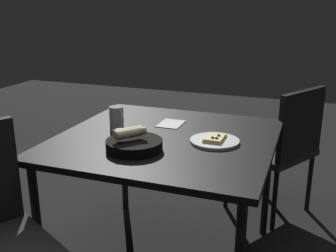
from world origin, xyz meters
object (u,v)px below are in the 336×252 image
bread_basket (133,143)px  beer_glass (117,119)px  dining_table (166,148)px  chair_near (282,143)px  pizza_plate (215,140)px

bread_basket → beer_glass: bearing=-139.9°
bread_basket → beer_glass: 0.32m
dining_table → chair_near: 0.89m
bread_basket → chair_near: (-0.94, 0.58, -0.25)m
dining_table → beer_glass: bearing=-94.9°
bread_basket → beer_glass: (-0.24, -0.21, 0.02)m
dining_table → pizza_plate: pizza_plate is taller
bread_basket → beer_glass: size_ratio=2.09×
pizza_plate → bread_basket: bearing=-55.3°
dining_table → bread_basket: size_ratio=4.09×
dining_table → bread_basket: 0.25m
chair_near → beer_glass: bearing=-48.4°
chair_near → dining_table: bearing=-35.0°
pizza_plate → beer_glass: bearing=-92.6°
pizza_plate → bread_basket: size_ratio=0.92×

